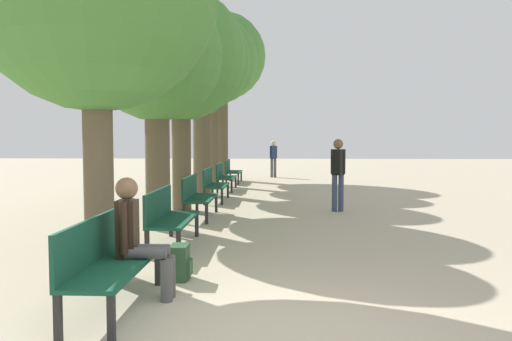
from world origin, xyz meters
TOP-DOWN VIEW (x-y plane):
  - ground_plane at (0.00, 0.00)m, footprint 80.00×80.00m
  - bench_row_0 at (-1.58, 0.70)m, footprint 0.54×1.74m
  - bench_row_1 at (-1.58, 3.61)m, footprint 0.54×1.74m
  - bench_row_2 at (-1.58, 6.53)m, footprint 0.54×1.74m
  - bench_row_3 at (-1.58, 9.45)m, footprint 0.54×1.74m
  - bench_row_4 at (-1.58, 12.37)m, footprint 0.54×1.74m
  - bench_row_5 at (-1.58, 15.28)m, footprint 0.54×1.74m
  - tree_row_1 at (-2.11, 5.23)m, footprint 2.50×2.50m
  - tree_row_2 at (-2.11, 7.68)m, footprint 3.09×3.09m
  - tree_row_3 at (-2.11, 11.06)m, footprint 3.00×3.00m
  - tree_row_4 at (-2.11, 14.09)m, footprint 3.22×3.22m
  - tree_row_5 at (-2.11, 16.87)m, footprint 3.68×3.68m
  - person_seated at (-1.33, 1.02)m, footprint 0.61×0.35m
  - backpack at (-1.03, 1.76)m, footprint 0.25×0.32m
  - pedestrian_near at (0.06, 18.22)m, footprint 0.33×0.28m
  - pedestrian_mid at (1.60, 7.61)m, footprint 0.35×0.30m

SIDE VIEW (x-z plane):
  - ground_plane at x=0.00m, z-range 0.00..0.00m
  - backpack at x=-1.03m, z-range 0.00..0.42m
  - bench_row_0 at x=-1.58m, z-range 0.06..0.97m
  - bench_row_1 at x=-1.58m, z-range 0.06..0.97m
  - bench_row_2 at x=-1.58m, z-range 0.06..0.97m
  - bench_row_3 at x=-1.58m, z-range 0.06..0.97m
  - bench_row_4 at x=-1.58m, z-range 0.06..0.97m
  - bench_row_5 at x=-1.58m, z-range 0.06..0.97m
  - person_seated at x=-1.33m, z-range 0.04..1.34m
  - pedestrian_near at x=0.06m, z-range 0.12..1.77m
  - pedestrian_mid at x=1.60m, z-range 0.12..1.83m
  - tree_row_1 at x=-2.11m, z-range 0.95..5.50m
  - tree_row_2 at x=-2.11m, z-range 1.03..6.26m
  - tree_row_3 at x=-2.11m, z-range 1.20..6.78m
  - tree_row_4 at x=-2.11m, z-range 1.44..7.62m
  - tree_row_5 at x=-2.11m, z-range 1.60..8.62m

